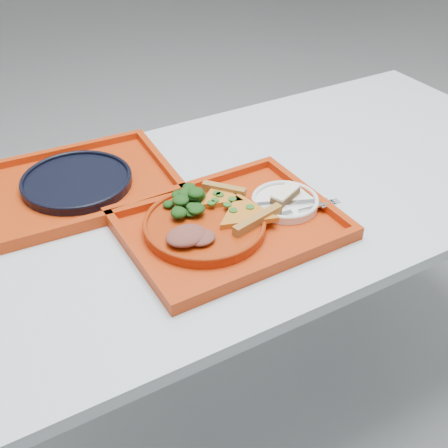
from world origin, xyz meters
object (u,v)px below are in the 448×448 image
Objects in this scene: tray_far at (78,187)px; dinner_plate at (205,226)px; tray_main at (229,227)px; navy_plate at (77,182)px; dessert_bar at (285,194)px.

dinner_plate is at bearing -56.13° from tray_far.
tray_far is at bearing 120.68° from dinner_plate.
dinner_plate is (-0.05, 0.01, 0.02)m from tray_main.
navy_plate reaches higher than tray_main.
tray_far is 0.36m from dinner_plate.
tray_far is at bearing 0.00° from navy_plate.
dinner_plate is at bearing 155.18° from dessert_bar.
tray_main is 1.73× the size of navy_plate.
tray_far is at bearing 125.97° from tray_main.
dessert_bar is (0.39, -0.31, 0.02)m from navy_plate.
dessert_bar is at bearing -38.75° from navy_plate.
dessert_bar reaches higher than navy_plate.
tray_main is 0.15m from dessert_bar.
tray_far is 0.50m from dessert_bar.
dinner_plate is 3.05× the size of dessert_bar.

